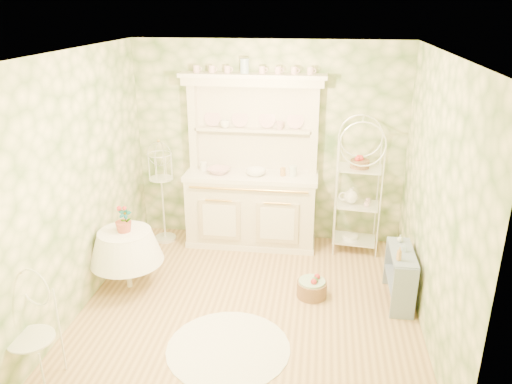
# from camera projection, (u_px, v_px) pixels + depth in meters

# --- Properties ---
(floor) EXTENTS (3.60, 3.60, 0.00)m
(floor) POSITION_uv_depth(u_px,v_px,m) (250.00, 305.00, 5.49)
(floor) COLOR tan
(floor) RESTS_ON ground
(ceiling) EXTENTS (3.60, 3.60, 0.00)m
(ceiling) POSITION_uv_depth(u_px,v_px,m) (249.00, 52.00, 4.53)
(ceiling) COLOR white
(ceiling) RESTS_ON floor
(wall_left) EXTENTS (3.60, 3.60, 0.00)m
(wall_left) POSITION_uv_depth(u_px,v_px,m) (80.00, 183.00, 5.23)
(wall_left) COLOR #F5E9B5
(wall_left) RESTS_ON floor
(wall_right) EXTENTS (3.60, 3.60, 0.00)m
(wall_right) POSITION_uv_depth(u_px,v_px,m) (435.00, 200.00, 4.79)
(wall_right) COLOR #F5E9B5
(wall_right) RESTS_ON floor
(wall_back) EXTENTS (3.60, 3.60, 0.00)m
(wall_back) POSITION_uv_depth(u_px,v_px,m) (269.00, 144.00, 6.68)
(wall_back) COLOR #F5E9B5
(wall_back) RESTS_ON floor
(wall_front) EXTENTS (3.60, 3.60, 0.00)m
(wall_front) POSITION_uv_depth(u_px,v_px,m) (211.00, 285.00, 3.34)
(wall_front) COLOR #F5E9B5
(wall_front) RESTS_ON floor
(kitchen_dresser) EXTENTS (1.87, 0.61, 2.29)m
(kitchen_dresser) POSITION_uv_depth(u_px,v_px,m) (251.00, 164.00, 6.52)
(kitchen_dresser) COLOR silver
(kitchen_dresser) RESTS_ON floor
(bakers_rack) EXTENTS (0.58, 0.44, 1.73)m
(bakers_rack) POSITION_uv_depth(u_px,v_px,m) (358.00, 189.00, 6.43)
(bakers_rack) COLOR white
(bakers_rack) RESTS_ON floor
(side_shelf) EXTENTS (0.30, 0.74, 0.62)m
(side_shelf) POSITION_uv_depth(u_px,v_px,m) (400.00, 276.00, 5.48)
(side_shelf) COLOR #7E8FA7
(side_shelf) RESTS_ON floor
(round_table) EXTENTS (0.82, 0.82, 0.73)m
(round_table) POSITION_uv_depth(u_px,v_px,m) (127.00, 259.00, 5.73)
(round_table) COLOR white
(round_table) RESTS_ON floor
(cafe_chair) EXTENTS (0.56, 0.56, 0.98)m
(cafe_chair) POSITION_uv_depth(u_px,v_px,m) (30.00, 335.00, 4.22)
(cafe_chair) COLOR white
(cafe_chair) RESTS_ON floor
(birdcage_stand) EXTENTS (0.38, 0.38, 1.46)m
(birdcage_stand) POSITION_uv_depth(u_px,v_px,m) (162.00, 191.00, 6.76)
(birdcage_stand) COLOR white
(birdcage_stand) RESTS_ON floor
(floor_basket) EXTENTS (0.42, 0.42, 0.22)m
(floor_basket) POSITION_uv_depth(u_px,v_px,m) (312.00, 287.00, 5.63)
(floor_basket) COLOR #8A6444
(floor_basket) RESTS_ON floor
(lace_rug) EXTENTS (1.59, 1.59, 0.01)m
(lace_rug) POSITION_uv_depth(u_px,v_px,m) (228.00, 348.00, 4.81)
(lace_rug) COLOR white
(lace_rug) RESTS_ON floor
(bowl_floral) EXTENTS (0.37, 0.37, 0.07)m
(bowl_floral) POSITION_uv_depth(u_px,v_px,m) (219.00, 173.00, 6.59)
(bowl_floral) COLOR white
(bowl_floral) RESTS_ON kitchen_dresser
(bowl_white) EXTENTS (0.34, 0.34, 0.08)m
(bowl_white) POSITION_uv_depth(u_px,v_px,m) (256.00, 175.00, 6.51)
(bowl_white) COLOR white
(bowl_white) RESTS_ON kitchen_dresser
(cup_left) EXTENTS (0.15, 0.15, 0.10)m
(cup_left) POSITION_uv_depth(u_px,v_px,m) (225.00, 125.00, 6.54)
(cup_left) COLOR white
(cup_left) RESTS_ON kitchen_dresser
(cup_right) EXTENTS (0.14, 0.14, 0.10)m
(cup_right) POSITION_uv_depth(u_px,v_px,m) (280.00, 127.00, 6.45)
(cup_right) COLOR white
(cup_right) RESTS_ON kitchen_dresser
(potted_geranium) EXTENTS (0.15, 0.11, 0.28)m
(potted_geranium) POSITION_uv_depth(u_px,v_px,m) (125.00, 220.00, 5.56)
(potted_geranium) COLOR #3F7238
(potted_geranium) RESTS_ON round_table
(bottle_amber) EXTENTS (0.06, 0.06, 0.15)m
(bottle_amber) POSITION_uv_depth(u_px,v_px,m) (399.00, 254.00, 5.16)
(bottle_amber) COLOR #B68849
(bottle_amber) RESTS_ON side_shelf
(bottle_blue) EXTENTS (0.05, 0.05, 0.09)m
(bottle_blue) POSITION_uv_depth(u_px,v_px,m) (404.00, 248.00, 5.35)
(bottle_blue) COLOR #96B0C2
(bottle_blue) RESTS_ON side_shelf
(bottle_glass) EXTENTS (0.07, 0.07, 0.09)m
(bottle_glass) POSITION_uv_depth(u_px,v_px,m) (400.00, 239.00, 5.57)
(bottle_glass) COLOR silver
(bottle_glass) RESTS_ON side_shelf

